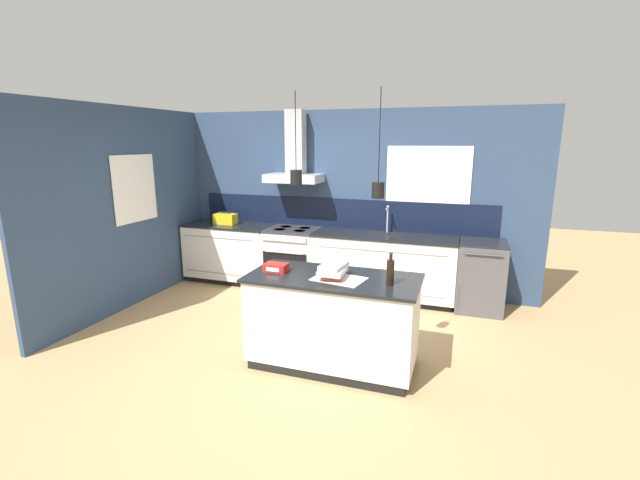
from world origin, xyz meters
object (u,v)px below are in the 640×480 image
book_stack (333,271)px  yellow_toolbox (225,219)px  red_supply_box (276,268)px  oven_range (293,259)px  bottle_on_island (390,272)px  dishwasher (481,276)px

book_stack → yellow_toolbox: yellow_toolbox is taller
book_stack → red_supply_box: size_ratio=1.52×
oven_range → bottle_on_island: (1.79, -2.05, 0.58)m
dishwasher → red_supply_box: bearing=-134.3°
oven_range → dishwasher: same height
oven_range → red_supply_box: red_supply_box is taller
oven_range → yellow_toolbox: yellow_toolbox is taller
oven_range → dishwasher: bearing=0.1°
oven_range → yellow_toolbox: (-1.12, 0.00, 0.54)m
book_stack → yellow_toolbox: size_ratio=1.01×
bottle_on_island → book_stack: bearing=178.1°
dishwasher → yellow_toolbox: bearing=180.0°
dishwasher → yellow_toolbox: yellow_toolbox is taller
oven_range → dishwasher: 2.63m
bottle_on_island → book_stack: (-0.54, 0.02, -0.05)m
oven_range → dishwasher: (2.63, 0.00, 0.00)m
bottle_on_island → yellow_toolbox: size_ratio=0.86×
yellow_toolbox → oven_range: bearing=-0.2°
dishwasher → book_stack: size_ratio=2.65×
oven_range → bottle_on_island: size_ratio=3.10×
bottle_on_island → book_stack: bottle_on_island is taller
bottle_on_island → yellow_toolbox: bottle_on_island is taller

